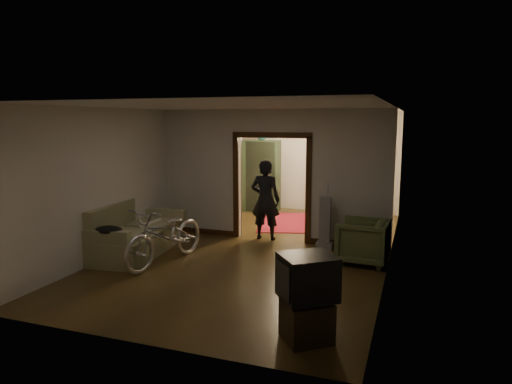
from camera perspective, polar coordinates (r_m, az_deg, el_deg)
The scene contains 24 objects.
floor at distance 9.32m, azimuth 0.62°, elevation -7.03°, with size 5.00×8.50×0.01m, color #352611.
ceiling at distance 8.96m, azimuth 0.65°, elevation 10.45°, with size 5.00×8.50×0.01m, color white.
wall_back at distance 13.11m, azimuth 6.67°, elevation 3.81°, with size 5.00×0.02×2.80m, color beige.
wall_left at distance 10.12m, azimuth -12.90°, elevation 2.11°, with size 0.02×8.50×2.80m, color beige.
wall_right at distance 8.57m, azimuth 16.66°, elevation 0.74°, with size 0.02×8.50×2.80m, color beige.
partition_wall at distance 9.74m, azimuth 2.06°, elevation 2.08°, with size 5.00×0.14×2.80m, color beige.
door_casing at distance 9.78m, azimuth 2.05°, elevation 0.33°, with size 1.74×0.20×2.32m, color #351D0C.
far_window at distance 12.92m, azimuth 9.68°, elevation 4.33°, with size 0.98×0.06×1.28m, color black.
chandelier at distance 11.36m, azimuth 4.77°, elevation 7.84°, with size 0.24×0.24×0.24m, color #FFE0A5.
light_switch at distance 9.43m, azimuth 8.02°, elevation 0.84°, with size 0.08×0.01×0.12m, color silver.
sofa at distance 9.14m, azimuth -14.66°, elevation -4.42°, with size 0.98×2.17×1.00m, color #787951.
rolled_paper at distance 9.33m, azimuth -13.13°, elevation -3.90°, with size 0.10×0.10×0.78m, color beige.
jacket at distance 8.36m, azimuth -17.93°, elevation -4.55°, with size 0.51×0.38×0.15m, color black.
bicycle at distance 8.38m, azimuth -11.21°, elevation -5.27°, with size 0.71×2.03×1.07m, color silver.
armchair at distance 8.52m, azimuth 13.19°, elevation -6.02°, with size 0.86×0.88×0.80m, color #4F5C34.
tv_stand at distance 5.60m, azimuth 6.35°, elevation -15.71°, with size 0.53×0.48×0.48m, color black.
crt_tv at distance 5.40m, azimuth 6.45°, elevation -10.50°, with size 0.60×0.54×0.52m, color black.
vacuum at distance 9.26m, azimuth 8.63°, elevation -3.83°, with size 0.33×0.26×1.07m, color gray.
person at distance 9.83m, azimuth 1.19°, elevation -0.98°, with size 0.63×0.42×1.74m, color black.
oriental_rug at distance 11.62m, azimuth 4.60°, elevation -3.78°, with size 1.73×2.27×0.02m, color maroon.
locker at distance 12.92m, azimuth 0.68°, elevation 2.03°, with size 1.00×0.56×2.01m, color #253922.
globe at distance 12.84m, azimuth 0.69°, elevation 6.18°, with size 0.31×0.31×0.31m, color #1E5972.
desk at distance 12.40m, azimuth 11.50°, elevation -1.59°, with size 0.90×0.50×0.66m, color black.
desk_chair at distance 12.23m, azimuth 7.85°, elevation -1.30°, with size 0.36×0.36×0.81m, color black.
Camera 1 is at (2.90, -8.48, 2.58)m, focal length 32.00 mm.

